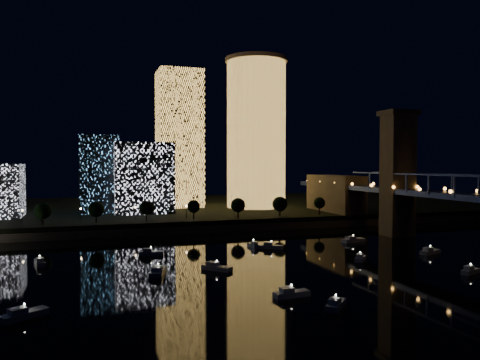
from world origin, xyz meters
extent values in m
plane|color=black|center=(0.00, 0.00, 0.00)|extent=(520.00, 520.00, 0.00)
cube|color=black|center=(0.00, 160.00, 2.50)|extent=(420.00, 160.00, 5.00)
cube|color=#6B5E4C|center=(0.00, 82.00, 1.50)|extent=(420.00, 6.00, 3.00)
cylinder|color=#F8B74F|center=(34.64, 133.04, 44.54)|extent=(32.00, 32.00, 79.09)
cylinder|color=#6B5E4C|center=(34.64, 133.04, 85.09)|extent=(34.00, 34.00, 2.00)
cube|color=#F8B74F|center=(-4.78, 149.58, 42.56)|extent=(23.61, 23.61, 75.12)
cube|color=white|center=(-27.60, 123.71, 22.05)|extent=(27.70, 23.44, 34.10)
cube|color=#5DB2FF|center=(-47.85, 133.85, 23.82)|extent=(18.82, 24.47, 37.65)
cube|color=#6B5E4C|center=(65.00, 50.00, 24.00)|extent=(11.00, 9.00, 48.00)
cube|color=#6B5E4C|center=(65.00, 50.00, 49.00)|extent=(13.00, 11.00, 2.00)
cube|color=#6B5E4C|center=(65.00, 100.00, 11.50)|extent=(12.00, 40.00, 23.00)
cube|color=navy|center=(60.00, 12.00, 21.50)|extent=(0.50, 0.50, 7.00)
cube|color=navy|center=(60.00, 36.00, 21.50)|extent=(0.50, 0.50, 7.00)
cube|color=navy|center=(60.00, 60.00, 21.50)|extent=(0.50, 0.50, 7.00)
sphere|color=orange|center=(59.50, 45.00, 19.80)|extent=(1.20, 1.20, 1.20)
sphere|color=orange|center=(59.50, 90.00, 19.80)|extent=(1.20, 1.20, 1.20)
cube|color=silver|center=(-5.53, -26.26, 0.60)|extent=(7.04, 7.14, 1.20)
cube|color=silver|center=(-6.33, -27.08, 1.70)|extent=(3.27, 3.28, 1.00)
sphere|color=white|center=(-5.53, -26.26, 2.60)|extent=(0.36, 0.36, 0.36)
cube|color=silver|center=(-10.78, -16.42, 0.60)|extent=(8.31, 3.42, 1.20)
cube|color=silver|center=(-11.99, -16.55, 1.70)|extent=(3.03, 2.39, 1.00)
sphere|color=white|center=(-10.78, -16.42, 2.60)|extent=(0.36, 0.36, 0.36)
cube|color=silver|center=(-35.36, 14.00, 0.60)|extent=(6.02, 10.45, 1.20)
cube|color=silver|center=(-35.81, 12.57, 1.70)|extent=(3.51, 4.10, 1.00)
sphere|color=white|center=(-35.36, 14.00, 2.60)|extent=(0.36, 0.36, 0.36)
cube|color=silver|center=(-34.06, 39.58, 0.60)|extent=(7.88, 3.95, 1.20)
cube|color=silver|center=(-35.17, 39.82, 1.70)|extent=(2.99, 2.47, 1.00)
sphere|color=white|center=(-34.06, 39.58, 2.60)|extent=(0.36, 0.36, 0.36)
cube|color=silver|center=(42.74, -11.21, 0.60)|extent=(6.82, 4.07, 1.20)
cube|color=silver|center=(41.82, -11.52, 1.70)|extent=(2.70, 2.33, 1.00)
sphere|color=white|center=(42.74, -11.21, 2.60)|extent=(0.36, 0.36, 0.36)
cube|color=silver|center=(-64.08, -13.97, 0.60)|extent=(8.69, 7.09, 1.20)
cube|color=silver|center=(-65.16, -14.69, 1.70)|extent=(3.75, 3.54, 1.00)
sphere|color=white|center=(-64.08, -13.97, 2.60)|extent=(0.36, 0.36, 0.36)
cube|color=silver|center=(24.22, 12.06, 0.60)|extent=(6.19, 6.25, 1.20)
cube|color=silver|center=(23.52, 11.34, 1.70)|extent=(2.87, 2.88, 1.00)
sphere|color=white|center=(24.22, 12.06, 2.60)|extent=(0.36, 0.36, 0.36)
cube|color=silver|center=(-66.09, 35.01, 0.60)|extent=(3.88, 7.73, 1.20)
cube|color=silver|center=(-65.86, 33.92, 1.70)|extent=(2.43, 2.94, 1.00)
sphere|color=white|center=(-66.09, 35.01, 2.60)|extent=(0.36, 0.36, 0.36)
cube|color=silver|center=(-19.71, 12.94, 0.60)|extent=(7.73, 8.08, 1.20)
cube|color=silver|center=(-20.57, 13.88, 1.70)|extent=(3.63, 3.68, 1.00)
sphere|color=white|center=(-19.71, 12.94, 2.60)|extent=(0.36, 0.36, 0.36)
cube|color=silver|center=(6.28, 38.45, 0.60)|extent=(8.02, 6.15, 1.20)
cube|color=silver|center=(5.27, 39.05, 1.70)|extent=(3.40, 3.15, 1.00)
sphere|color=white|center=(6.28, 38.45, 2.60)|extent=(0.36, 0.36, 0.36)
cube|color=silver|center=(40.11, 41.99, 0.60)|extent=(9.92, 5.00, 1.20)
cube|color=silver|center=(38.72, 41.68, 1.70)|extent=(3.77, 3.12, 1.00)
sphere|color=white|center=(40.11, 41.99, 2.60)|extent=(0.36, 0.36, 0.36)
cube|color=silver|center=(51.29, 14.39, 0.60)|extent=(8.51, 4.97, 1.20)
cube|color=silver|center=(50.14, 14.02, 1.70)|extent=(3.35, 2.88, 1.00)
sphere|color=white|center=(51.29, 14.39, 2.60)|extent=(0.36, 0.36, 0.36)
cube|color=silver|center=(1.39, 42.99, 0.60)|extent=(2.47, 6.72, 1.20)
cube|color=silver|center=(1.44, 42.00, 1.70)|extent=(1.84, 2.40, 1.00)
sphere|color=white|center=(1.39, 42.99, 2.60)|extent=(0.36, 0.36, 0.36)
cylinder|color=black|center=(-70.00, 88.00, 7.00)|extent=(0.70, 0.70, 4.00)
sphere|color=black|center=(-70.00, 88.00, 10.50)|extent=(6.67, 6.67, 6.67)
cylinder|color=black|center=(-50.00, 88.00, 7.00)|extent=(0.70, 0.70, 4.00)
sphere|color=black|center=(-50.00, 88.00, 10.50)|extent=(6.43, 6.43, 6.43)
cylinder|color=black|center=(-30.00, 88.00, 7.00)|extent=(0.70, 0.70, 4.00)
sphere|color=black|center=(-30.00, 88.00, 10.50)|extent=(5.89, 5.89, 5.89)
cylinder|color=black|center=(-10.00, 88.00, 7.00)|extent=(0.70, 0.70, 4.00)
sphere|color=black|center=(-10.00, 88.00, 10.50)|extent=(5.64, 5.64, 5.64)
cylinder|color=black|center=(10.00, 88.00, 7.00)|extent=(0.70, 0.70, 4.00)
sphere|color=black|center=(10.00, 88.00, 10.50)|extent=(6.41, 6.41, 6.41)
cylinder|color=black|center=(30.00, 88.00, 7.00)|extent=(0.70, 0.70, 4.00)
sphere|color=black|center=(30.00, 88.00, 10.50)|extent=(6.81, 6.81, 6.81)
cylinder|color=black|center=(50.00, 88.00, 7.00)|extent=(0.70, 0.70, 4.00)
sphere|color=black|center=(50.00, 88.00, 10.50)|extent=(5.34, 5.34, 5.34)
cylinder|color=black|center=(-78.00, 94.00, 7.50)|extent=(0.24, 0.24, 5.00)
sphere|color=#FFCC7F|center=(-78.00, 94.00, 10.30)|extent=(0.70, 0.70, 0.70)
cylinder|color=black|center=(-56.00, 94.00, 7.50)|extent=(0.24, 0.24, 5.00)
sphere|color=#FFCC7F|center=(-56.00, 94.00, 10.30)|extent=(0.70, 0.70, 0.70)
cylinder|color=black|center=(-34.00, 94.00, 7.50)|extent=(0.24, 0.24, 5.00)
sphere|color=#FFCC7F|center=(-34.00, 94.00, 10.30)|extent=(0.70, 0.70, 0.70)
cylinder|color=black|center=(-12.00, 94.00, 7.50)|extent=(0.24, 0.24, 5.00)
sphere|color=#FFCC7F|center=(-12.00, 94.00, 10.30)|extent=(0.70, 0.70, 0.70)
cylinder|color=black|center=(10.00, 94.00, 7.50)|extent=(0.24, 0.24, 5.00)
sphere|color=#FFCC7F|center=(10.00, 94.00, 10.30)|extent=(0.70, 0.70, 0.70)
cylinder|color=black|center=(32.00, 94.00, 7.50)|extent=(0.24, 0.24, 5.00)
sphere|color=#FFCC7F|center=(32.00, 94.00, 10.30)|extent=(0.70, 0.70, 0.70)
camera|label=1|loc=(-52.04, -108.51, 28.85)|focal=35.00mm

